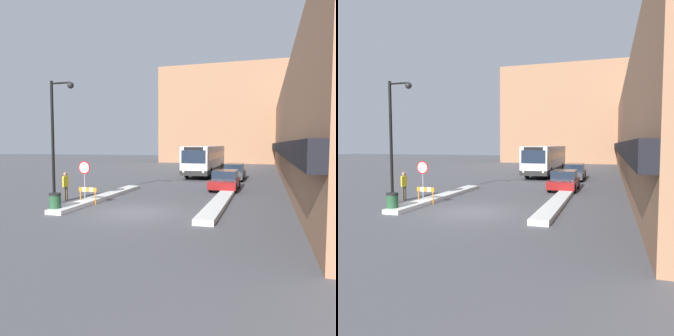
# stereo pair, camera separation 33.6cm
# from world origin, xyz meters

# --- Properties ---
(ground_plane) EXTENTS (160.00, 160.00, 0.00)m
(ground_plane) POSITION_xyz_m (0.00, 0.00, 0.00)
(ground_plane) COLOR #515156
(building_row_right) EXTENTS (5.50, 60.00, 9.42)m
(building_row_right) POSITION_xyz_m (9.97, 24.00, 4.69)
(building_row_right) COLOR #996B4C
(building_row_right) RESTS_ON ground_plane
(building_backdrop_far) EXTENTS (26.00, 8.00, 17.35)m
(building_backdrop_far) POSITION_xyz_m (0.00, 46.58, 8.67)
(building_backdrop_far) COLOR #996B4C
(building_backdrop_far) RESTS_ON ground_plane
(snow_bank_left) EXTENTS (0.90, 9.97, 0.22)m
(snow_bank_left) POSITION_xyz_m (-3.60, 3.31, 0.11)
(snow_bank_left) COLOR silver
(snow_bank_left) RESTS_ON ground_plane
(snow_bank_right) EXTENTS (0.90, 11.41, 0.26)m
(snow_bank_right) POSITION_xyz_m (3.60, 3.98, 0.13)
(snow_bank_right) COLOR silver
(snow_bank_right) RESTS_ON ground_plane
(city_bus) EXTENTS (2.60, 12.52, 3.15)m
(city_bus) POSITION_xyz_m (-0.28, 20.50, 1.73)
(city_bus) COLOR silver
(city_bus) RESTS_ON ground_plane
(parked_car_front) EXTENTS (1.94, 4.21, 1.46)m
(parked_car_front) POSITION_xyz_m (3.20, 9.24, 0.73)
(parked_car_front) COLOR maroon
(parked_car_front) RESTS_ON ground_plane
(parked_car_middle) EXTENTS (1.85, 4.84, 1.53)m
(parked_car_middle) POSITION_xyz_m (3.20, 16.57, 0.76)
(parked_car_middle) COLOR #38383D
(parked_car_middle) RESTS_ON ground_plane
(stop_sign) EXTENTS (0.76, 0.08, 2.36)m
(stop_sign) POSITION_xyz_m (-4.26, 2.30, 1.71)
(stop_sign) COLOR gray
(stop_sign) RESTS_ON ground_plane
(street_lamp) EXTENTS (1.46, 0.36, 6.83)m
(street_lamp) POSITION_xyz_m (-5.09, 0.88, 4.20)
(street_lamp) COLOR black
(street_lamp) RESTS_ON ground_plane
(pedestrian) EXTENTS (0.32, 0.54, 1.70)m
(pedestrian) POSITION_xyz_m (-5.37, 2.02, 1.02)
(pedestrian) COLOR brown
(pedestrian) RESTS_ON ground_plane
(trash_bin) EXTENTS (0.59, 0.59, 0.95)m
(trash_bin) POSITION_xyz_m (-3.88, -1.09, 0.48)
(trash_bin) COLOR #234C2D
(trash_bin) RESTS_ON ground_plane
(construction_barricade) EXTENTS (1.10, 0.06, 0.94)m
(construction_barricade) POSITION_xyz_m (-3.51, 1.37, 0.67)
(construction_barricade) COLOR orange
(construction_barricade) RESTS_ON ground_plane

